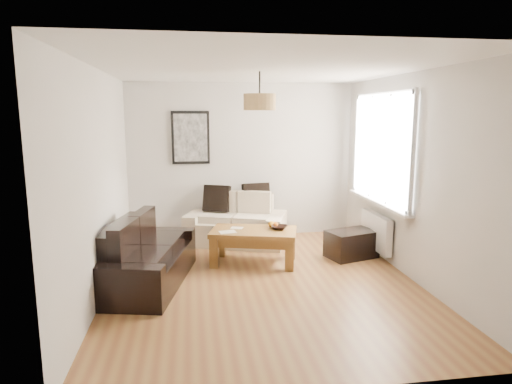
{
  "coord_description": "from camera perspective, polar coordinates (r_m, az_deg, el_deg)",
  "views": [
    {
      "loc": [
        -0.86,
        -5.21,
        2.09
      ],
      "look_at": [
        0.0,
        0.6,
        1.05
      ],
      "focal_mm": 31.14,
      "sensor_mm": 36.0,
      "label": 1
    }
  ],
  "objects": [
    {
      "name": "wall_right",
      "position": [
        5.95,
        19.32,
        1.85
      ],
      "size": [
        0.04,
        4.5,
        2.6
      ],
      "primitive_type": null,
      "color": "silver",
      "rests_on": "floor"
    },
    {
      "name": "wall_left",
      "position": [
        5.37,
        -19.48,
        1.01
      ],
      "size": [
        0.04,
        4.5,
        2.6
      ],
      "primitive_type": null,
      "color": "silver",
      "rests_on": "floor"
    },
    {
      "name": "coffee_table",
      "position": [
        6.31,
        -0.29,
        -7.01
      ],
      "size": [
        1.31,
        0.93,
        0.48
      ],
      "primitive_type": null,
      "rotation": [
        0.0,
        0.0,
        -0.26
      ],
      "color": "brown",
      "rests_on": "floor"
    },
    {
      "name": "papers",
      "position": [
        6.13,
        -3.67,
        -5.14
      ],
      "size": [
        0.25,
        0.19,
        0.01
      ],
      "primitive_type": "cube",
      "rotation": [
        0.0,
        0.0,
        0.18
      ],
      "color": "silver",
      "rests_on": "coffee_table"
    },
    {
      "name": "floor",
      "position": [
        5.68,
        0.91,
        -11.55
      ],
      "size": [
        4.5,
        4.5,
        0.0
      ],
      "primitive_type": "plane",
      "color": "brown",
      "rests_on": "ground"
    },
    {
      "name": "sofa_leather",
      "position": [
        5.7,
        -13.89,
        -7.7
      ],
      "size": [
        1.22,
        1.91,
        0.77
      ],
      "primitive_type": null,
      "rotation": [
        0.0,
        0.0,
        1.36
      ],
      "color": "black",
      "rests_on": "floor"
    },
    {
      "name": "orange_a",
      "position": [
        6.37,
        2.55,
        -4.21
      ],
      "size": [
        0.08,
        0.08,
        0.08
      ],
      "primitive_type": "sphere",
      "rotation": [
        0.0,
        0.0,
        -0.13
      ],
      "color": "orange",
      "rests_on": "fruit_bowl"
    },
    {
      "name": "ottoman",
      "position": [
        6.72,
        12.15,
        -6.55
      ],
      "size": [
        0.8,
        0.63,
        0.4
      ],
      "primitive_type": "cube",
      "rotation": [
        0.0,
        0.0,
        0.3
      ],
      "color": "black",
      "rests_on": "floor"
    },
    {
      "name": "wall_front",
      "position": [
        3.18,
        7.59,
        -4.39
      ],
      "size": [
        3.8,
        0.04,
        2.6
      ],
      "primitive_type": null,
      "color": "silver",
      "rests_on": "floor"
    },
    {
      "name": "ceiling",
      "position": [
        5.31,
        0.99,
        15.56
      ],
      "size": [
        3.8,
        4.5,
        0.0
      ],
      "primitive_type": null,
      "color": "white",
      "rests_on": "floor"
    },
    {
      "name": "loveseat_cream",
      "position": [
        7.23,
        -2.57,
        -3.59
      ],
      "size": [
        1.76,
        1.32,
        0.78
      ],
      "primitive_type": null,
      "rotation": [
        0.0,
        0.0,
        -0.33
      ],
      "color": "beige",
      "rests_on": "floor"
    },
    {
      "name": "radiator",
      "position": [
        6.8,
        15.15,
        -4.88
      ],
      "size": [
        0.1,
        0.9,
        0.52
      ],
      "primitive_type": "cube",
      "color": "white",
      "rests_on": "wall_right"
    },
    {
      "name": "orange_b",
      "position": [
        6.39,
        2.48,
        -4.16
      ],
      "size": [
        0.08,
        0.08,
        0.07
      ],
      "primitive_type": "sphere",
      "rotation": [
        0.0,
        0.0,
        0.15
      ],
      "color": "orange",
      "rests_on": "fruit_bowl"
    },
    {
      "name": "poster",
      "position": [
        7.44,
        -8.4,
        6.92
      ],
      "size": [
        0.62,
        0.04,
        0.87
      ],
      "primitive_type": null,
      "color": "black",
      "rests_on": "wall_back"
    },
    {
      "name": "orange_c",
      "position": [
        6.39,
        1.99,
        -4.16
      ],
      "size": [
        0.11,
        0.11,
        0.09
      ],
      "primitive_type": "sphere",
      "rotation": [
        0.0,
        0.0,
        -0.18
      ],
      "color": "orange",
      "rests_on": "fruit_bowl"
    },
    {
      "name": "fruit_bowl",
      "position": [
        6.27,
        3.02,
        -4.56
      ],
      "size": [
        0.29,
        0.29,
        0.06
      ],
      "primitive_type": "imported",
      "rotation": [
        0.0,
        0.0,
        -0.32
      ],
      "color": "black",
      "rests_on": "coffee_table"
    },
    {
      "name": "pendant_shade",
      "position": [
        5.58,
        0.46,
        11.48
      ],
      "size": [
        0.4,
        0.4,
        0.2
      ],
      "primitive_type": "cylinder",
      "color": "tan",
      "rests_on": "ceiling"
    },
    {
      "name": "cushion_left",
      "position": [
        7.32,
        -5.06,
        -0.83
      ],
      "size": [
        0.45,
        0.29,
        0.43
      ],
      "primitive_type": "cube",
      "rotation": [
        0.0,
        0.0,
        -0.4
      ],
      "color": "black",
      "rests_on": "loveseat_cream"
    },
    {
      "name": "cushion_right",
      "position": [
        7.39,
        0.04,
        -0.63
      ],
      "size": [
        0.47,
        0.21,
        0.45
      ],
      "primitive_type": "cube",
      "rotation": [
        0.0,
        0.0,
        0.16
      ],
      "color": "black",
      "rests_on": "loveseat_cream"
    },
    {
      "name": "window_bay",
      "position": [
        6.62,
        15.95,
        5.41
      ],
      "size": [
        0.14,
        1.9,
        1.6
      ],
      "primitive_type": null,
      "color": "white",
      "rests_on": "wall_right"
    },
    {
      "name": "wall_back",
      "position": [
        7.55,
        -1.85,
        4.02
      ],
      "size": [
        3.8,
        0.04,
        2.6
      ],
      "primitive_type": null,
      "color": "silver",
      "rests_on": "floor"
    }
  ]
}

